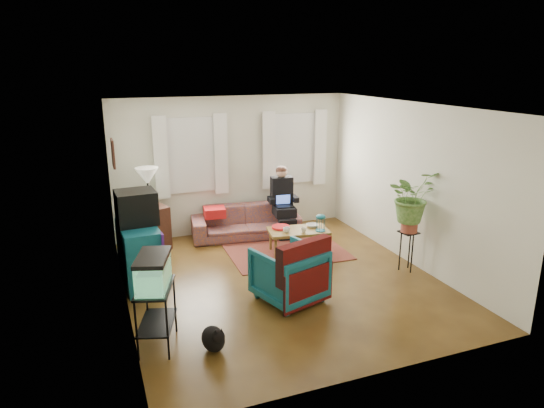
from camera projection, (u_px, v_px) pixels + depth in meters
name	position (u px, v px, depth m)	size (l,w,h in m)	color
floor	(281.00, 280.00, 7.35)	(4.50, 5.00, 0.01)	#4F2B14
ceiling	(282.00, 106.00, 6.63)	(4.50, 5.00, 0.01)	white
wall_back	(233.00, 165.00, 9.23)	(4.50, 0.01, 2.60)	silver
wall_front	(378.00, 261.00, 4.75)	(4.50, 0.01, 2.60)	silver
wall_left	(120.00, 215.00, 6.22)	(0.01, 5.00, 2.60)	silver
wall_right	(412.00, 185.00, 7.76)	(0.01, 5.00, 2.60)	silver
window_left	(191.00, 155.00, 8.87)	(1.08, 0.04, 1.38)	white
window_right	(293.00, 149.00, 9.57)	(1.08, 0.04, 1.38)	white
curtains_left	(192.00, 156.00, 8.80)	(1.36, 0.06, 1.50)	white
curtains_right	(295.00, 149.00, 9.50)	(1.36, 0.06, 1.50)	white
picture_frame	(114.00, 153.00, 6.81)	(0.04, 0.32, 0.40)	#3D2616
area_rug	(285.00, 250.00, 8.54)	(2.00, 1.60, 0.01)	brown
sofa	(246.00, 217.00, 9.11)	(2.00, 0.79, 0.78)	brown
seated_person	(283.00, 204.00, 9.21)	(0.50, 0.62, 1.19)	black
side_table	(151.00, 228.00, 8.53)	(0.53, 0.53, 0.77)	#3C2316
table_lamp	(148.00, 188.00, 8.33)	(0.40, 0.40, 0.70)	white
dresser	(140.00, 255.00, 7.13)	(0.51, 1.02, 0.92)	#125371
crt_tv	(136.00, 207.00, 7.03)	(0.56, 0.51, 0.49)	black
aquarium_stand	(157.00, 317.00, 5.56)	(0.37, 0.67, 0.74)	black
aquarium	(153.00, 271.00, 5.40)	(0.33, 0.61, 0.39)	#7FD899
black_cat	(213.00, 336.00, 5.52)	(0.26, 0.40, 0.34)	black
armchair	(289.00, 271.00, 6.65)	(0.82, 0.77, 0.84)	#105461
serape_throw	(305.00, 267.00, 6.36)	(0.85, 0.20, 0.70)	#9E0A0A
coffee_table	(298.00, 241.00, 8.38)	(1.02, 0.56, 0.42)	brown
cup_a	(287.00, 230.00, 8.17)	(0.11, 0.11, 0.09)	white
cup_b	(304.00, 230.00, 8.16)	(0.09, 0.09, 0.09)	beige
bowl	(312.00, 225.00, 8.45)	(0.20, 0.20, 0.05)	white
snack_tray	(281.00, 227.00, 8.39)	(0.31, 0.31, 0.04)	#B21414
birdcage	(321.00, 223.00, 8.22)	(0.17, 0.17, 0.30)	#115B6B
plant_stand	(407.00, 251.00, 7.63)	(0.27, 0.27, 0.65)	black
potted_plant	(411.00, 204.00, 7.41)	(0.74, 0.64, 0.82)	#599947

